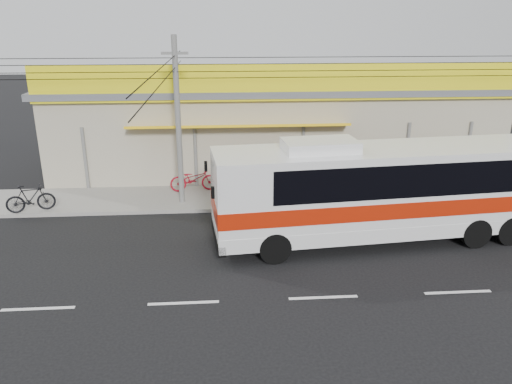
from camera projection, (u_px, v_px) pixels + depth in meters
ground at (308, 258)px, 16.71m from camera, size 120.00×120.00×0.00m
sidewalk at (285, 196)px, 22.33m from camera, size 30.00×3.20×0.15m
lane_markings at (323, 298)px, 14.35m from camera, size 50.00×0.12×0.01m
storefront_building at (273, 122)px, 26.81m from camera, size 22.60×9.20×5.70m
coach_bus at (393, 186)px, 17.53m from camera, size 12.48×3.75×3.79m
motorbike_red at (194, 179)px, 22.59m from camera, size 2.21×0.98×1.13m
motorbike_dark at (30, 198)px, 20.16m from camera, size 1.96×1.04×1.14m
utility_pole at (175, 67)px, 19.56m from camera, size 34.00×14.00×7.02m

